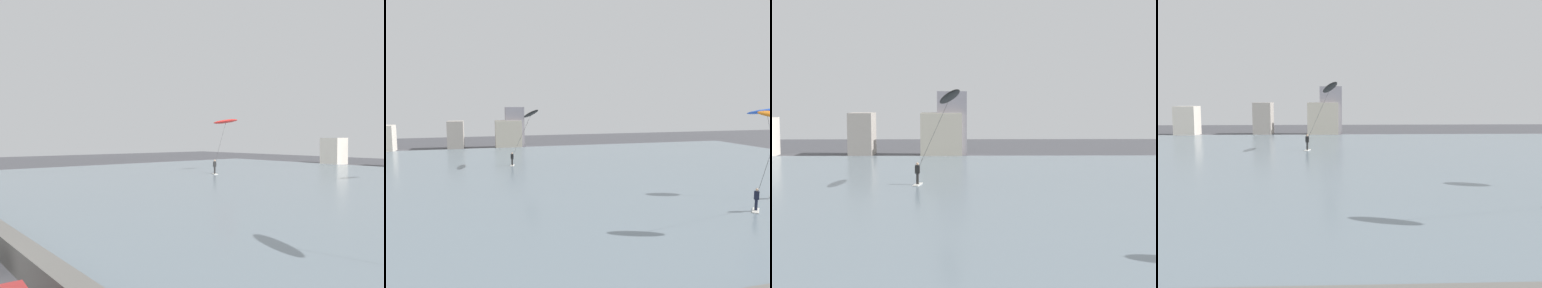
# 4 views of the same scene
# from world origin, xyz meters

# --- Properties ---
(water_bay) EXTENTS (84.00, 52.00, 0.10)m
(water_bay) POSITION_xyz_m (0.00, 29.91, 0.05)
(water_bay) COLOR slate
(water_bay) RESTS_ON ground
(far_shore_buildings) EXTENTS (24.38, 4.27, 7.19)m
(far_shore_buildings) POSITION_xyz_m (-6.93, 57.19, 2.63)
(far_shore_buildings) COLOR beige
(far_shore_buildings) RESTS_ON ground
(kitesurfer_black) EXTENTS (3.79, 4.05, 7.20)m
(kitesurfer_black) POSITION_xyz_m (0.16, 36.52, 6.13)
(kitesurfer_black) COLOR silver
(kitesurfer_black) RESTS_ON water_bay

